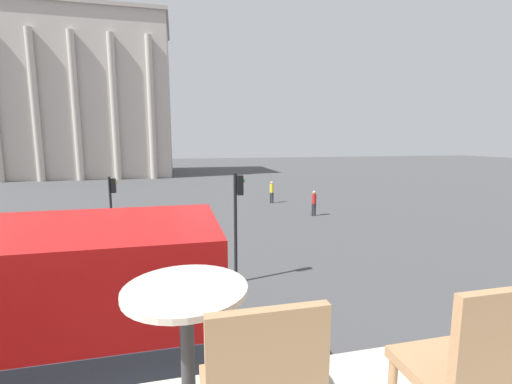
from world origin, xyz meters
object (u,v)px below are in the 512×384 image
object	(u,v)px
cafe_dining_table	(187,325)
pedestrian_blue	(69,246)
traffic_light_near	(237,212)
plaza_building_left	(89,99)
pedestrian_red	(314,201)
traffic_light_mid	(112,201)
cafe_chair_1	(470,372)
pedestrian_yellow	(272,191)

from	to	relation	value
cafe_dining_table	pedestrian_blue	xyz separation A→B (m)	(-4.42, 13.22, -3.34)
traffic_light_near	plaza_building_left	bearing A→B (deg)	108.01
cafe_dining_table	pedestrian_red	world-z (taller)	cafe_dining_table
plaza_building_left	traffic_light_mid	world-z (taller)	plaza_building_left
cafe_chair_1	plaza_building_left	xyz separation A→B (m)	(-13.43, 55.07, 7.01)
cafe_chair_1	traffic_light_mid	distance (m)	17.30
traffic_light_near	pedestrian_blue	bearing A→B (deg)	155.23
plaza_building_left	pedestrian_yellow	xyz separation A→B (m)	(19.98, -28.89, -10.23)
plaza_building_left	traffic_light_mid	xyz separation A→B (m)	(9.18, -38.42, -9.01)
pedestrian_blue	plaza_building_left	bearing A→B (deg)	117.43
traffic_light_near	traffic_light_mid	bearing A→B (deg)	131.71
cafe_dining_table	cafe_chair_1	size ratio (longest dim) A/B	0.80
traffic_light_near	pedestrian_blue	xyz separation A→B (m)	(-6.46, 2.98, -1.70)
traffic_light_mid	pedestrian_red	bearing A→B (deg)	18.40
plaza_building_left	pedestrian_blue	bearing A→B (deg)	-79.13
plaza_building_left	pedestrian_blue	distance (m)	43.27
traffic_light_mid	pedestrian_blue	xyz separation A→B (m)	(-1.26, -2.85, -1.32)
traffic_light_near	cafe_chair_1	bearing A→B (deg)	-95.03
cafe_chair_1	pedestrian_yellow	bearing A→B (deg)	69.69
pedestrian_red	cafe_chair_1	bearing A→B (deg)	171.14
cafe_dining_table	traffic_light_near	bearing A→B (deg)	78.73
pedestrian_yellow	pedestrian_blue	size ratio (longest dim) A/B	1.10
cafe_chair_1	pedestrian_blue	size ratio (longest dim) A/B	0.55
cafe_dining_table	pedestrian_blue	world-z (taller)	cafe_dining_table
cafe_dining_table	pedestrian_yellow	size ratio (longest dim) A/B	0.40
pedestrian_red	pedestrian_blue	bearing A→B (deg)	129.48
plaza_building_left	pedestrian_blue	world-z (taller)	plaza_building_left
cafe_chair_1	traffic_light_mid	size ratio (longest dim) A/B	0.26
pedestrian_red	pedestrian_yellow	world-z (taller)	pedestrian_yellow
pedestrian_blue	traffic_light_mid	bearing A→B (deg)	82.71
cafe_dining_table	pedestrian_blue	bearing A→B (deg)	108.48
pedestrian_yellow	plaza_building_left	bearing A→B (deg)	-36.50
traffic_light_near	pedestrian_blue	world-z (taller)	traffic_light_near
traffic_light_near	pedestrian_blue	size ratio (longest dim) A/B	2.47
traffic_light_mid	pedestrian_yellow	world-z (taller)	traffic_light_mid
cafe_chair_1	traffic_light_mid	bearing A→B (deg)	98.05
cafe_chair_1	pedestrian_blue	bearing A→B (deg)	105.50
plaza_building_left	cafe_chair_1	bearing A→B (deg)	-76.29
cafe_dining_table	traffic_light_mid	world-z (taller)	cafe_dining_table
traffic_light_near	pedestrian_yellow	xyz separation A→B (m)	(5.60, 15.36, -1.59)
pedestrian_red	pedestrian_yellow	size ratio (longest dim) A/B	0.97
plaza_building_left	pedestrian_blue	xyz separation A→B (m)	(7.92, -41.27, -10.34)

